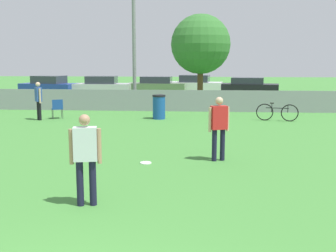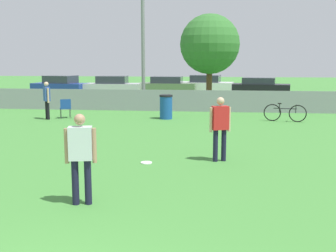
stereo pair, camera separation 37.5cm
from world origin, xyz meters
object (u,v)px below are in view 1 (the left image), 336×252
parked_car_white (195,85)px  parked_car_blue (49,86)px  frisbee_disc (146,163)px  trash_bin (159,107)px  tree_near_pole (201,44)px  folding_chair_sideline (57,107)px  spectator_in_blue (39,98)px  bicycle_sideline (277,112)px  parked_car_silver (102,87)px  parked_car_dark (248,86)px  player_defender_red (219,124)px  light_pole (134,23)px  parked_car_olive (156,86)px  player_receiver_white (85,153)px

parked_car_white → parked_car_blue: bearing=-156.6°
frisbee_disc → trash_bin: 8.18m
tree_near_pole → trash_bin: (-1.80, -5.10, -2.92)m
folding_chair_sideline → spectator_in_blue: bearing=6.3°
bicycle_sideline → parked_car_silver: 15.41m
tree_near_pole → folding_chair_sideline: (-6.37, -5.43, -2.95)m
spectator_in_blue → bicycle_sideline: spectator_in_blue is taller
parked_car_dark → player_defender_red: bearing=-88.2°
light_pole → parked_car_blue: size_ratio=1.79×
folding_chair_sideline → parked_car_olive: parked_car_olive is taller
parked_car_silver → parked_car_dark: (10.60, 2.33, -0.07)m
folding_chair_sideline → light_pole: bearing=-145.2°
bicycle_sideline → parked_car_blue: (-14.28, 11.13, 0.33)m
tree_near_pole → player_receiver_white: bearing=-96.8°
parked_car_silver → parked_car_dark: size_ratio=0.86×
player_defender_red → parked_car_olive: bearing=79.6°
trash_bin → player_defender_red: bearing=-72.8°
light_pole → folding_chair_sideline: (-2.73, -4.90, -4.08)m
trash_bin → frisbee_disc: bearing=-86.5°
spectator_in_blue → parked_car_blue: (-3.85, 11.69, -0.25)m
parked_car_olive → spectator_in_blue: bearing=-102.7°
player_receiver_white → parked_car_silver: bearing=91.3°
light_pole → parked_car_white: light_pole is taller
player_receiver_white → parked_car_blue: (-8.93, 22.29, -0.27)m
light_pole → spectator_in_blue: bearing=-122.6°
trash_bin → bicycle_sideline: bearing=-2.2°
spectator_in_blue → bicycle_sideline: bearing=-123.6°
parked_car_olive → parked_car_white: bearing=18.6°
light_pole → parked_car_olive: bearing=88.1°
spectator_in_blue → bicycle_sideline: size_ratio=0.95×
parked_car_dark → parked_car_white: bearing=-176.9°
spectator_in_blue → parked_car_white: size_ratio=0.38×
parked_car_white → player_receiver_white: bearing=-85.9°
spectator_in_blue → parked_car_white: spectator_in_blue is taller
parked_car_blue → bicycle_sideline: bearing=-26.1°
parked_car_silver → parked_car_olive: 4.21m
spectator_in_blue → frisbee_disc: spectator_in_blue is taller
spectator_in_blue → parked_car_blue: size_ratio=0.39×
folding_chair_sideline → parked_car_white: parked_car_white is taller
player_defender_red → folding_chair_sideline: bearing=112.2°
spectator_in_blue → trash_bin: spectator_in_blue is taller
parked_car_blue → player_defender_red: bearing=-46.5°
player_receiver_white → parked_car_olive: player_receiver_white is taller
folding_chair_sideline → tree_near_pole: bearing=-165.6°
frisbee_disc → bicycle_sideline: 9.23m
folding_chair_sideline → bicycle_sideline: bearing=154.7°
parked_car_blue → parked_car_dark: (14.41, 2.50, -0.07)m
tree_near_pole → parked_car_silver: tree_near_pole is taller
spectator_in_blue → frisbee_disc: (5.74, -7.39, -0.95)m
light_pole → trash_bin: size_ratio=7.10×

